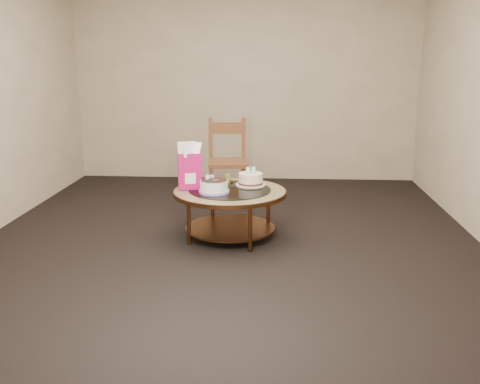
# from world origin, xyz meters

# --- Properties ---
(ground) EXTENTS (5.00, 5.00, 0.00)m
(ground) POSITION_xyz_m (0.00, 0.00, 0.00)
(ground) COLOR black
(ground) RESTS_ON ground
(room_walls) EXTENTS (4.52, 5.02, 2.61)m
(room_walls) POSITION_xyz_m (0.00, 0.00, 1.54)
(room_walls) COLOR beige
(room_walls) RESTS_ON ground
(coffee_table) EXTENTS (1.02, 1.02, 0.46)m
(coffee_table) POSITION_xyz_m (0.00, -0.00, 0.38)
(coffee_table) COLOR #502D17
(coffee_table) RESTS_ON ground
(decorated_cake) EXTENTS (0.27, 0.27, 0.16)m
(decorated_cake) POSITION_xyz_m (-0.13, -0.11, 0.51)
(decorated_cake) COLOR #AF90CC
(decorated_cake) RESTS_ON coffee_table
(cream_cake) EXTENTS (0.28, 0.28, 0.18)m
(cream_cake) POSITION_xyz_m (0.18, 0.18, 0.51)
(cream_cake) COLOR white
(cream_cake) RESTS_ON coffee_table
(gift_bag) EXTENTS (0.23, 0.19, 0.42)m
(gift_bag) POSITION_xyz_m (-0.36, 0.02, 0.67)
(gift_bag) COLOR #D51466
(gift_bag) RESTS_ON coffee_table
(pillar_candle) EXTENTS (0.12, 0.12, 0.08)m
(pillar_candle) POSITION_xyz_m (-0.05, 0.31, 0.48)
(pillar_candle) COLOR tan
(pillar_candle) RESTS_ON coffee_table
(dining_chair) EXTENTS (0.49, 0.49, 0.95)m
(dining_chair) POSITION_xyz_m (-0.12, 1.21, 0.48)
(dining_chair) COLOR brown
(dining_chair) RESTS_ON ground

